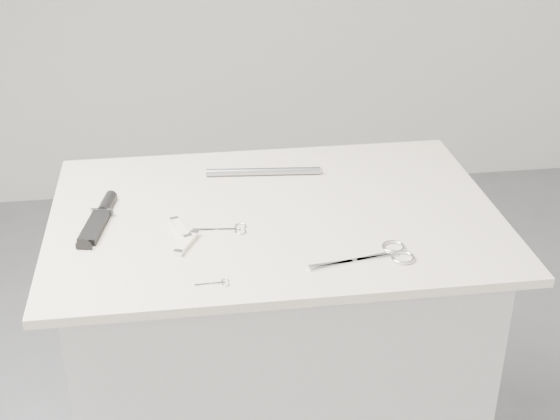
{
  "coord_description": "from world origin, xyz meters",
  "views": [
    {
      "loc": [
        -0.2,
        -1.53,
        1.74
      ],
      "look_at": [
        0.01,
        0.01,
        0.92
      ],
      "focal_mm": 50.0,
      "sensor_mm": 36.0,
      "label": 1
    }
  ],
  "objects": [
    {
      "name": "metal_rail",
      "position": [
        -0.0,
        0.19,
        0.93
      ],
      "size": [
        0.28,
        0.04,
        0.02
      ],
      "primitive_type": "cylinder",
      "rotation": [
        0.0,
        1.57,
        -0.09
      ],
      "color": "gray",
      "rests_on": "display_board"
    },
    {
      "name": "embroidery_scissors_b",
      "position": [
        0.12,
        0.2,
        0.92
      ],
      "size": [
        0.09,
        0.04,
        0.0
      ],
      "rotation": [
        0.0,
        0.0,
        -0.06
      ],
      "color": "silver",
      "rests_on": "display_board"
    },
    {
      "name": "pocket_knife_a",
      "position": [
        -0.2,
        -0.12,
        0.93
      ],
      "size": [
        0.06,
        0.09,
        0.01
      ],
      "rotation": [
        0.0,
        0.0,
        1.12
      ],
      "color": "#EEE7CF",
      "rests_on": "display_board"
    },
    {
      "name": "sheathed_knife",
      "position": [
        -0.39,
        0.02,
        0.93
      ],
      "size": [
        0.07,
        0.22,
        0.03
      ],
      "rotation": [
        0.0,
        0.0,
        1.38
      ],
      "color": "black",
      "rests_on": "display_board"
    },
    {
      "name": "pocket_knife_b",
      "position": [
        -0.21,
        -0.06,
        0.93
      ],
      "size": [
        0.05,
        0.1,
        0.01
      ],
      "rotation": [
        0.0,
        0.0,
        1.89
      ],
      "color": "#EEE7CF",
      "rests_on": "display_board"
    },
    {
      "name": "plinth",
      "position": [
        0.0,
        0.0,
        0.45
      ],
      "size": [
        0.9,
        0.6,
        0.9
      ],
      "primitive_type": "cube",
      "color": "#B7B7B4",
      "rests_on": "ground"
    },
    {
      "name": "display_board",
      "position": [
        0.0,
        0.0,
        0.91
      ],
      "size": [
        1.0,
        0.7,
        0.02
      ],
      "primitive_type": "cube",
      "color": "beige",
      "rests_on": "plinth"
    },
    {
      "name": "embroidery_scissors_a",
      "position": [
        -0.11,
        -0.07,
        0.92
      ],
      "size": [
        0.12,
        0.05,
        0.0
      ],
      "rotation": [
        0.0,
        0.0,
        -0.1
      ],
      "color": "silver",
      "rests_on": "display_board"
    },
    {
      "name": "large_shears",
      "position": [
        0.19,
        -0.22,
        0.92
      ],
      "size": [
        0.22,
        0.09,
        0.01
      ],
      "rotation": [
        0.0,
        0.0,
        0.18
      ],
      "color": "silver",
      "rests_on": "display_board"
    },
    {
      "name": "tiny_scissors",
      "position": [
        -0.15,
        -0.28,
        0.92
      ],
      "size": [
        0.07,
        0.03,
        0.0
      ],
      "rotation": [
        0.0,
        0.0,
        0.03
      ],
      "color": "silver",
      "rests_on": "display_board"
    }
  ]
}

